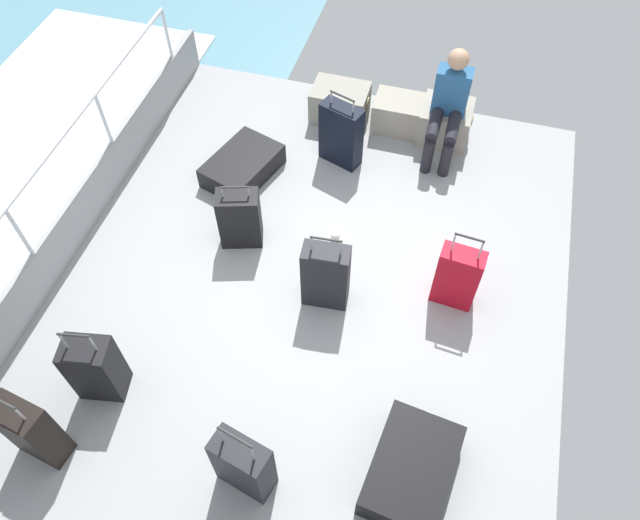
% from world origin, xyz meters
% --- Properties ---
extents(ground_plane, '(4.40, 5.20, 0.06)m').
position_xyz_m(ground_plane, '(0.00, 0.00, -0.03)').
color(ground_plane, '#939699').
extents(gunwale_port, '(0.06, 5.20, 0.45)m').
position_xyz_m(gunwale_port, '(-2.17, 0.00, 0.23)').
color(gunwale_port, '#939699').
rests_on(gunwale_port, ground_plane).
extents(railing_port, '(0.04, 4.20, 1.02)m').
position_xyz_m(railing_port, '(-2.17, 0.00, 0.78)').
color(railing_port, silver).
rests_on(railing_port, ground_plane).
extents(cargo_crate_0, '(0.63, 0.43, 0.37)m').
position_xyz_m(cargo_crate_0, '(-0.30, 2.14, 0.19)').
color(cargo_crate_0, gray).
rests_on(cargo_crate_0, ground_plane).
extents(cargo_crate_1, '(0.55, 0.39, 0.35)m').
position_xyz_m(cargo_crate_1, '(0.33, 2.16, 0.18)').
color(cargo_crate_1, '#9E9989').
rests_on(cargo_crate_1, ground_plane).
extents(cargo_crate_2, '(0.54, 0.48, 0.39)m').
position_xyz_m(cargo_crate_2, '(0.83, 2.14, 0.19)').
color(cargo_crate_2, '#9E9989').
rests_on(cargo_crate_2, ground_plane).
extents(passenger_seated, '(0.34, 0.66, 1.09)m').
position_xyz_m(passenger_seated, '(0.83, 1.96, 0.57)').
color(passenger_seated, '#26598C').
rests_on(passenger_seated, ground_plane).
extents(suitcase_0, '(0.45, 0.31, 0.82)m').
position_xyz_m(suitcase_0, '(-0.12, 1.50, 0.34)').
color(suitcase_0, black).
rests_on(suitcase_0, ground_plane).
extents(suitcase_1, '(0.42, 0.33, 0.71)m').
position_xyz_m(suitcase_1, '(-0.73, 0.24, 0.30)').
color(suitcase_1, black).
rests_on(suitcase_1, ground_plane).
extents(suitcase_2, '(0.43, 0.29, 0.84)m').
position_xyz_m(suitcase_2, '(0.06, -1.80, 0.31)').
color(suitcase_2, black).
rests_on(suitcase_2, ground_plane).
extents(suitcase_3, '(0.39, 0.31, 0.82)m').
position_xyz_m(suitcase_3, '(-1.25, -1.43, 0.31)').
color(suitcase_3, black).
rests_on(suitcase_3, ground_plane).
extents(suitcase_4, '(0.40, 0.23, 0.83)m').
position_xyz_m(suitcase_4, '(0.18, -0.18, 0.34)').
color(suitcase_4, black).
rests_on(suitcase_4, ground_plane).
extents(suitcase_5, '(0.64, 0.85, 0.26)m').
position_xyz_m(suitcase_5, '(1.17, -1.47, 0.13)').
color(suitcase_5, black).
rests_on(suitcase_5, ground_plane).
extents(suitcase_6, '(0.37, 0.21, 0.85)m').
position_xyz_m(suitcase_6, '(1.23, 0.12, 0.32)').
color(suitcase_6, '#B70C1E').
rests_on(suitcase_6, ground_plane).
extents(suitcase_7, '(0.72, 0.89, 0.23)m').
position_xyz_m(suitcase_7, '(-1.01, 1.03, 0.11)').
color(suitcase_7, black).
rests_on(suitcase_7, ground_plane).
extents(suitcase_8, '(0.40, 0.27, 0.85)m').
position_xyz_m(suitcase_8, '(-1.44, -1.99, 0.34)').
color(suitcase_8, black).
rests_on(suitcase_8, ground_plane).
extents(paper_cup, '(0.08, 0.08, 0.10)m').
position_xyz_m(paper_cup, '(0.10, 0.47, 0.05)').
color(paper_cup, white).
rests_on(paper_cup, ground_plane).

